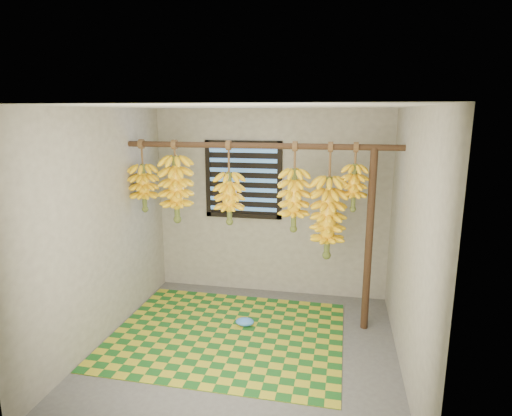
% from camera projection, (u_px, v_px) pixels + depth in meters
% --- Properties ---
extents(floor, '(3.00, 3.00, 0.01)m').
position_uv_depth(floor, '(245.00, 350.00, 4.33)').
color(floor, '#505050').
rests_on(floor, ground).
extents(ceiling, '(3.00, 3.00, 0.01)m').
position_uv_depth(ceiling, '(244.00, 106.00, 3.81)').
color(ceiling, silver).
rests_on(ceiling, wall_back).
extents(wall_back, '(3.00, 0.01, 2.40)m').
position_uv_depth(wall_back, '(270.00, 203.00, 5.51)').
color(wall_back, gray).
rests_on(wall_back, floor).
extents(wall_left, '(0.01, 3.00, 2.40)m').
position_uv_depth(wall_left, '(101.00, 228.00, 4.36)').
color(wall_left, gray).
rests_on(wall_left, floor).
extents(wall_right, '(0.01, 3.00, 2.40)m').
position_uv_depth(wall_right, '(410.00, 245.00, 3.78)').
color(wall_right, gray).
rests_on(wall_right, floor).
extents(window, '(1.00, 0.04, 1.00)m').
position_uv_depth(window, '(243.00, 180.00, 5.48)').
color(window, black).
rests_on(window, wall_back).
extents(hanging_pole, '(3.00, 0.06, 0.06)m').
position_uv_depth(hanging_pole, '(259.00, 146.00, 4.57)').
color(hanging_pole, '#3F2717').
rests_on(hanging_pole, wall_left).
extents(support_post, '(0.08, 0.08, 2.00)m').
position_uv_depth(support_post, '(369.00, 242.00, 4.56)').
color(support_post, '#3F2717').
rests_on(support_post, floor).
extents(woven_mat, '(2.46, 1.98, 0.01)m').
position_uv_depth(woven_mat, '(227.00, 334.00, 4.62)').
color(woven_mat, '#1A581C').
rests_on(woven_mat, floor).
extents(plastic_bag, '(0.22, 0.17, 0.09)m').
position_uv_depth(plastic_bag, '(245.00, 322.00, 4.79)').
color(plastic_bag, '#3E85E9').
rests_on(plastic_bag, woven_mat).
extents(banana_bunch_a, '(0.32, 0.32, 0.83)m').
position_uv_depth(banana_bunch_a, '(144.00, 188.00, 4.93)').
color(banana_bunch_a, brown).
rests_on(banana_bunch_a, hanging_pole).
extents(banana_bunch_b, '(0.36, 0.36, 0.93)m').
position_uv_depth(banana_bunch_b, '(176.00, 189.00, 4.86)').
color(banana_bunch_b, brown).
rests_on(banana_bunch_b, hanging_pole).
extents(banana_bunch_c, '(0.33, 0.33, 0.93)m').
position_uv_depth(banana_bunch_c, '(229.00, 198.00, 4.76)').
color(banana_bunch_c, brown).
rests_on(banana_bunch_c, hanging_pole).
extents(banana_bunch_d, '(0.34, 0.34, 0.97)m').
position_uv_depth(banana_bunch_d, '(294.00, 200.00, 4.62)').
color(banana_bunch_d, brown).
rests_on(banana_bunch_d, hanging_pole).
extents(banana_bunch_e, '(0.37, 0.37, 1.25)m').
position_uv_depth(banana_bunch_e, '(328.00, 218.00, 4.59)').
color(banana_bunch_e, brown).
rests_on(banana_bunch_e, hanging_pole).
extents(banana_bunch_f, '(0.27, 0.27, 0.72)m').
position_uv_depth(banana_bunch_f, '(354.00, 187.00, 4.46)').
color(banana_bunch_f, brown).
rests_on(banana_bunch_f, hanging_pole).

